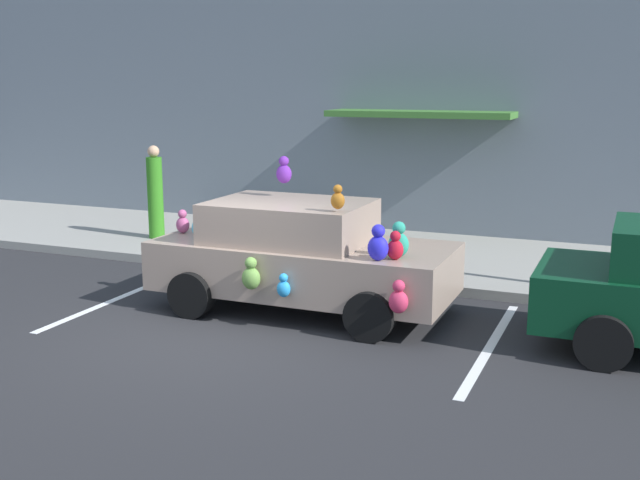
% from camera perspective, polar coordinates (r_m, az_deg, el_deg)
% --- Properties ---
extents(ground_plane, '(60.00, 60.00, 0.00)m').
position_cam_1_polar(ground_plane, '(9.98, -8.19, -7.01)').
color(ground_plane, '#262628').
extents(sidewalk, '(24.00, 4.00, 0.15)m').
position_cam_1_polar(sidewalk, '(14.32, 2.04, -0.83)').
color(sidewalk, gray).
rests_on(sidewalk, ground).
extents(storefront_building, '(24.00, 1.25, 6.40)m').
position_cam_1_polar(storefront_building, '(16.00, 4.92, 11.71)').
color(storefront_building, slate).
rests_on(storefront_building, ground).
extents(parking_stripe_front, '(0.12, 3.60, 0.01)m').
position_cam_1_polar(parking_stripe_front, '(9.75, 12.51, -7.61)').
color(parking_stripe_front, silver).
rests_on(parking_stripe_front, ground).
extents(parking_stripe_rear, '(0.12, 3.60, 0.01)m').
position_cam_1_polar(parking_stripe_rear, '(11.93, -14.60, -4.14)').
color(parking_stripe_rear, silver).
rests_on(parking_stripe_rear, ground).
extents(plush_covered_car, '(4.15, 2.09, 2.13)m').
position_cam_1_polar(plush_covered_car, '(10.75, -1.48, -1.13)').
color(plush_covered_car, gray).
rests_on(plush_covered_car, ground).
extents(teddy_bear_on_sidewalk, '(0.42, 0.35, 0.81)m').
position_cam_1_polar(teddy_bear_on_sidewalk, '(12.62, 2.87, -0.46)').
color(teddy_bear_on_sidewalk, pink).
rests_on(teddy_bear_on_sidewalk, sidewalk).
extents(pedestrian_near_shopfront, '(0.30, 0.30, 1.81)m').
position_cam_1_polar(pedestrian_near_shopfront, '(15.36, -12.09, 3.32)').
color(pedestrian_near_shopfront, '#317F1D').
rests_on(pedestrian_near_shopfront, sidewalk).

